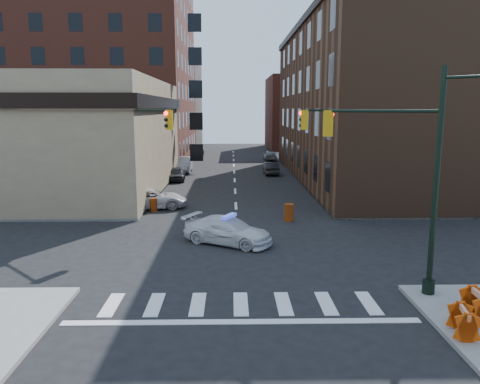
{
  "coord_description": "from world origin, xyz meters",
  "views": [
    {
      "loc": [
        -0.32,
        -22.19,
        6.72
      ],
      "look_at": [
        0.16,
        3.23,
        2.2
      ],
      "focal_mm": 35.0,
      "sensor_mm": 36.0,
      "label": 1
    }
  ],
  "objects_px": {
    "parked_car_enear": "(271,168)",
    "barricade_nw_a": "(116,206)",
    "barrel_road": "(289,212)",
    "pedestrian_b": "(113,193)",
    "parked_car_wfar": "(183,165)",
    "pickup": "(151,199)",
    "barrel_bank": "(153,205)",
    "parked_car_wnear": "(177,174)",
    "police_car": "(228,231)",
    "pedestrian_a": "(97,202)"
  },
  "relations": [
    {
      "from": "pedestrian_b",
      "to": "barricade_nw_a",
      "type": "relative_size",
      "value": 1.45
    },
    {
      "from": "police_car",
      "to": "parked_car_enear",
      "type": "height_order",
      "value": "police_car"
    },
    {
      "from": "parked_car_wfar",
      "to": "pedestrian_b",
      "type": "distance_m",
      "value": 19.4
    },
    {
      "from": "pedestrian_b",
      "to": "pickup",
      "type": "bearing_deg",
      "value": 1.14
    },
    {
      "from": "pedestrian_b",
      "to": "barrel_road",
      "type": "xyz_separation_m",
      "value": [
        11.45,
        -3.45,
        -0.61
      ]
    },
    {
      "from": "parked_car_enear",
      "to": "parked_car_wnear",
      "type": "bearing_deg",
      "value": 22.07
    },
    {
      "from": "pickup",
      "to": "barricade_nw_a",
      "type": "distance_m",
      "value": 3.02
    },
    {
      "from": "pickup",
      "to": "barricade_nw_a",
      "type": "relative_size",
      "value": 3.55
    },
    {
      "from": "parked_car_enear",
      "to": "police_car",
      "type": "bearing_deg",
      "value": 78.47
    },
    {
      "from": "pedestrian_a",
      "to": "barricade_nw_a",
      "type": "bearing_deg",
      "value": 58.66
    },
    {
      "from": "police_car",
      "to": "pickup",
      "type": "relative_size",
      "value": 0.97
    },
    {
      "from": "police_car",
      "to": "barrel_bank",
      "type": "height_order",
      "value": "police_car"
    },
    {
      "from": "pedestrian_a",
      "to": "pickup",
      "type": "bearing_deg",
      "value": 63.31
    },
    {
      "from": "parked_car_enear",
      "to": "pedestrian_a",
      "type": "xyz_separation_m",
      "value": [
        -12.34,
        -20.02,
        0.46
      ]
    },
    {
      "from": "pickup",
      "to": "parked_car_enear",
      "type": "relative_size",
      "value": 1.22
    },
    {
      "from": "police_car",
      "to": "pedestrian_b",
      "type": "distance_m",
      "value": 11.34
    },
    {
      "from": "pickup",
      "to": "parked_car_wfar",
      "type": "bearing_deg",
      "value": -9.77
    },
    {
      "from": "parked_car_wfar",
      "to": "barricade_nw_a",
      "type": "height_order",
      "value": "parked_car_wfar"
    },
    {
      "from": "barrel_bank",
      "to": "barricade_nw_a",
      "type": "distance_m",
      "value": 2.57
    },
    {
      "from": "pickup",
      "to": "pedestrian_a",
      "type": "height_order",
      "value": "pedestrian_a"
    },
    {
      "from": "pedestrian_a",
      "to": "pedestrian_b",
      "type": "height_order",
      "value": "pedestrian_b"
    },
    {
      "from": "parked_car_wnear",
      "to": "parked_car_enear",
      "type": "xyz_separation_m",
      "value": [
        9.29,
        4.13,
        0.0
      ]
    },
    {
      "from": "barrel_bank",
      "to": "pedestrian_b",
      "type": "bearing_deg",
      "value": 168.06
    },
    {
      "from": "parked_car_wfar",
      "to": "parked_car_enear",
      "type": "xyz_separation_m",
      "value": [
        9.29,
        -2.11,
        -0.15
      ]
    },
    {
      "from": "barrel_road",
      "to": "barrel_bank",
      "type": "bearing_deg",
      "value": 161.71
    },
    {
      "from": "pedestrian_a",
      "to": "barrel_bank",
      "type": "height_order",
      "value": "pedestrian_a"
    },
    {
      "from": "parked_car_enear",
      "to": "barrel_road",
      "type": "bearing_deg",
      "value": 86.37
    },
    {
      "from": "barrel_road",
      "to": "barrel_bank",
      "type": "distance_m",
      "value": 9.14
    },
    {
      "from": "pedestrian_a",
      "to": "barrel_bank",
      "type": "xyz_separation_m",
      "value": [
        3.06,
        2.34,
        -0.66
      ]
    },
    {
      "from": "parked_car_wfar",
      "to": "pedestrian_b",
      "type": "relative_size",
      "value": 2.48
    },
    {
      "from": "barrel_road",
      "to": "barricade_nw_a",
      "type": "height_order",
      "value": "barricade_nw_a"
    },
    {
      "from": "barrel_bank",
      "to": "parked_car_wfar",
      "type": "bearing_deg",
      "value": 90.0
    },
    {
      "from": "parked_car_wfar",
      "to": "parked_car_enear",
      "type": "relative_size",
      "value": 1.24
    },
    {
      "from": "barrel_road",
      "to": "barrel_bank",
      "type": "height_order",
      "value": "barrel_road"
    },
    {
      "from": "pickup",
      "to": "barrel_road",
      "type": "bearing_deg",
      "value": -122.14
    },
    {
      "from": "pickup",
      "to": "parked_car_wnear",
      "type": "height_order",
      "value": "pickup"
    },
    {
      "from": "pedestrian_b",
      "to": "barricade_nw_a",
      "type": "height_order",
      "value": "pedestrian_b"
    },
    {
      "from": "pedestrian_b",
      "to": "barrel_road",
      "type": "distance_m",
      "value": 11.98
    },
    {
      "from": "parked_car_wfar",
      "to": "barricade_nw_a",
      "type": "xyz_separation_m",
      "value": [
        -2.14,
        -21.18,
        -0.15
      ]
    },
    {
      "from": "pickup",
      "to": "pedestrian_b",
      "type": "bearing_deg",
      "value": 90.52
    },
    {
      "from": "pedestrian_b",
      "to": "barrel_bank",
      "type": "bearing_deg",
      "value": -20.17
    },
    {
      "from": "pedestrian_a",
      "to": "barricade_nw_a",
      "type": "distance_m",
      "value": 1.39
    },
    {
      "from": "parked_car_enear",
      "to": "barrel_bank",
      "type": "distance_m",
      "value": 19.97
    },
    {
      "from": "parked_car_enear",
      "to": "barricade_nw_a",
      "type": "distance_m",
      "value": 22.24
    },
    {
      "from": "parked_car_wnear",
      "to": "police_car",
      "type": "bearing_deg",
      "value": -80.06
    },
    {
      "from": "police_car",
      "to": "parked_car_wfar",
      "type": "height_order",
      "value": "parked_car_wfar"
    },
    {
      "from": "parked_car_wnear",
      "to": "barrel_road",
      "type": "bearing_deg",
      "value": -65.47
    },
    {
      "from": "pickup",
      "to": "parked_car_enear",
      "type": "height_order",
      "value": "pickup"
    },
    {
      "from": "pedestrian_b",
      "to": "barricade_nw_a",
      "type": "distance_m",
      "value": 2.14
    },
    {
      "from": "police_car",
      "to": "parked_car_enear",
      "type": "xyz_separation_m",
      "value": [
        4.29,
        25.33,
        -0.03
      ]
    }
  ]
}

